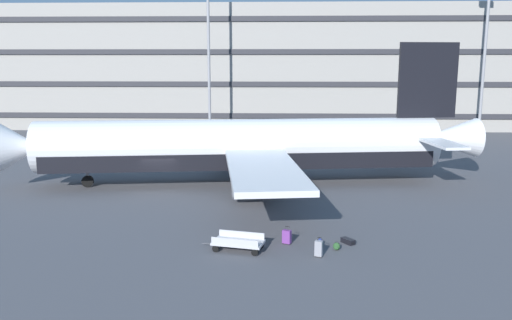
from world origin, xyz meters
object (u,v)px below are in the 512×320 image
suitcase_small (287,237)px  baggage_cart (238,242)px  suitcase_silver (348,241)px  backpack_teal (320,242)px  backpack_red (336,247)px  airliner (245,147)px  suitcase_scuffed (319,248)px

suitcase_small → baggage_cart: 2.74m
suitcase_silver → backpack_teal: backpack_teal is taller
backpack_red → backpack_teal: bearing=144.0°
suitcase_silver → backpack_red: (-0.74, -1.05, 0.06)m
baggage_cart → suitcase_small: bearing=22.3°
airliner → backpack_teal: 15.40m
airliner → backpack_red: size_ratio=83.47×
suitcase_silver → suitcase_scuffed: bearing=-130.3°
suitcase_small → backpack_red: (2.55, -0.84, -0.22)m
suitcase_scuffed → baggage_cart: 4.16m
backpack_red → baggage_cart: (-5.08, -0.20, 0.23)m
airliner → suitcase_silver: 15.53m
suitcase_silver → backpack_red: bearing=-125.1°
suitcase_small → suitcase_scuffed: suitcase_scuffed is taller
suitcase_silver → backpack_teal: (-1.52, -0.47, 0.07)m
suitcase_scuffed → baggage_cart: size_ratio=0.30×
suitcase_silver → baggage_cart: 5.96m
airliner → backpack_red: bearing=-69.5°
baggage_cart → suitcase_scuffed: bearing=-11.1°
airliner → suitcase_silver: bearing=-65.5°
airliner → suitcase_scuffed: size_ratio=37.87×
suitcase_scuffed → suitcase_silver: bearing=49.7°
airliner → backpack_teal: bearing=-71.5°
airliner → backpack_teal: airliner is taller
suitcase_scuffed → baggage_cart: bearing=168.9°
backpack_red → airliner: bearing=110.5°
suitcase_scuffed → backpack_red: size_ratio=2.20×
suitcase_small → airliner: bearing=102.2°
airliner → suitcase_scuffed: airliner is taller
backpack_red → suitcase_scuffed: bearing=-135.1°
suitcase_scuffed → suitcase_small: bearing=130.1°
backpack_teal → backpack_red: bearing=-36.0°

